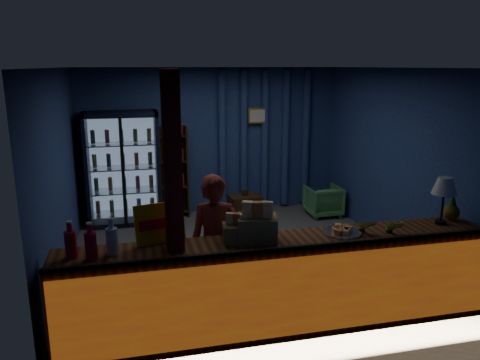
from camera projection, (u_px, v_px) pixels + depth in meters
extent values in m
plane|color=#515154|center=(238.00, 255.00, 6.65)|extent=(4.60, 4.60, 0.00)
plane|color=navy|center=(211.00, 141.00, 8.41)|extent=(4.60, 0.00, 4.60)
plane|color=navy|center=(293.00, 215.00, 4.26)|extent=(4.60, 0.00, 4.60)
plane|color=navy|center=(59.00, 175.00, 5.82)|extent=(0.00, 4.40, 4.40)
plane|color=navy|center=(391.00, 159.00, 6.85)|extent=(0.00, 4.40, 4.40)
plane|color=#472D19|center=(238.00, 68.00, 6.02)|extent=(4.60, 4.60, 0.00)
cube|color=brown|center=(281.00, 284.00, 4.74)|extent=(4.40, 0.55, 0.95)
cube|color=red|center=(290.00, 297.00, 4.46)|extent=(4.35, 0.02, 0.81)
cube|color=#362311|center=(291.00, 248.00, 4.36)|extent=(4.40, 0.04, 0.04)
cube|color=maroon|center=(174.00, 214.00, 4.30)|extent=(0.16, 0.16, 2.60)
cube|color=black|center=(123.00, 165.00, 8.08)|extent=(1.20, 0.06, 1.90)
cube|color=black|center=(88.00, 170.00, 7.69)|extent=(0.06, 0.60, 1.90)
cube|color=black|center=(158.00, 167.00, 7.95)|extent=(0.06, 0.60, 1.90)
cube|color=black|center=(120.00, 114.00, 7.60)|extent=(1.20, 0.60, 0.08)
cube|color=black|center=(126.00, 220.00, 8.04)|extent=(1.20, 0.60, 0.08)
cube|color=#99B2D8|center=(123.00, 166.00, 8.03)|extent=(1.08, 0.02, 1.74)
cube|color=white|center=(123.00, 172.00, 7.56)|extent=(1.12, 0.02, 1.78)
cube|color=black|center=(123.00, 172.00, 7.54)|extent=(0.05, 0.05, 1.80)
cube|color=silver|center=(126.00, 213.00, 8.01)|extent=(1.08, 0.48, 0.02)
cylinder|color=#B14419|center=(98.00, 207.00, 7.87)|extent=(0.07, 0.07, 0.22)
cylinder|color=#1B6E23|center=(112.00, 207.00, 7.92)|extent=(0.07, 0.07, 0.22)
cylinder|color=#A78A19|center=(126.00, 206.00, 7.98)|extent=(0.07, 0.07, 0.22)
cylinder|color=navy|center=(139.00, 205.00, 8.03)|extent=(0.07, 0.07, 0.22)
cylinder|color=maroon|center=(152.00, 204.00, 8.08)|extent=(0.07, 0.07, 0.22)
cube|color=silver|center=(125.00, 190.00, 7.91)|extent=(1.08, 0.48, 0.02)
cylinder|color=#1B6E23|center=(96.00, 185.00, 7.78)|extent=(0.07, 0.07, 0.22)
cylinder|color=#A78A19|center=(110.00, 184.00, 7.83)|extent=(0.07, 0.07, 0.22)
cylinder|color=navy|center=(124.00, 183.00, 7.88)|extent=(0.07, 0.07, 0.22)
cylinder|color=maroon|center=(138.00, 182.00, 7.93)|extent=(0.07, 0.07, 0.22)
cylinder|color=#B14419|center=(151.00, 181.00, 7.98)|extent=(0.07, 0.07, 0.22)
cube|color=silver|center=(123.00, 167.00, 7.82)|extent=(1.08, 0.48, 0.02)
cylinder|color=#A78A19|center=(95.00, 161.00, 7.68)|extent=(0.07, 0.07, 0.22)
cylinder|color=navy|center=(109.00, 160.00, 7.73)|extent=(0.07, 0.07, 0.22)
cylinder|color=maroon|center=(123.00, 160.00, 7.78)|extent=(0.07, 0.07, 0.22)
cylinder|color=#B14419|center=(136.00, 159.00, 7.83)|extent=(0.07, 0.07, 0.22)
cylinder|color=#1B6E23|center=(150.00, 159.00, 7.88)|extent=(0.07, 0.07, 0.22)
cube|color=silver|center=(122.00, 144.00, 7.72)|extent=(1.08, 0.48, 0.02)
cylinder|color=navy|center=(93.00, 137.00, 7.59)|extent=(0.07, 0.07, 0.22)
cylinder|color=maroon|center=(107.00, 136.00, 7.64)|extent=(0.07, 0.07, 0.22)
cylinder|color=#B14419|center=(121.00, 136.00, 7.69)|extent=(0.07, 0.07, 0.22)
cylinder|color=#1B6E23|center=(135.00, 135.00, 7.74)|extent=(0.07, 0.07, 0.22)
cylinder|color=#A78A19|center=(149.00, 135.00, 7.79)|extent=(0.07, 0.07, 0.22)
cube|color=#362311|center=(173.00, 171.00, 8.33)|extent=(0.50, 0.02, 1.60)
cube|color=#362311|center=(160.00, 173.00, 8.15)|extent=(0.03, 0.28, 1.60)
cube|color=#362311|center=(187.00, 172.00, 8.26)|extent=(0.03, 0.28, 1.60)
cube|color=#362311|center=(175.00, 210.00, 8.37)|extent=(0.46, 0.26, 0.02)
cube|color=#362311|center=(174.00, 186.00, 8.27)|extent=(0.46, 0.26, 0.02)
cube|color=#362311|center=(173.00, 161.00, 8.16)|extent=(0.46, 0.26, 0.02)
cube|color=#362311|center=(172.00, 136.00, 8.05)|extent=(0.46, 0.26, 0.02)
cylinder|color=navy|center=(222.00, 141.00, 8.40)|extent=(0.14, 0.14, 2.50)
cylinder|color=navy|center=(244.00, 141.00, 8.49)|extent=(0.14, 0.14, 2.50)
cylinder|color=navy|center=(265.00, 140.00, 8.58)|extent=(0.14, 0.14, 2.50)
cylinder|color=navy|center=(286.00, 139.00, 8.67)|extent=(0.14, 0.14, 2.50)
cylinder|color=navy|center=(306.00, 138.00, 8.76)|extent=(0.14, 0.14, 2.50)
cube|color=gold|center=(258.00, 116.00, 8.40)|extent=(0.36, 0.03, 0.28)
cube|color=silver|center=(258.00, 116.00, 8.38)|extent=(0.30, 0.01, 0.22)
imported|color=maroon|center=(216.00, 246.00, 4.96)|extent=(0.61, 0.45, 1.53)
imported|color=#51A255|center=(323.00, 201.00, 8.37)|extent=(0.58, 0.59, 0.54)
cube|color=#362311|center=(245.00, 209.00, 8.00)|extent=(0.56, 0.43, 0.48)
cylinder|color=#362311|center=(245.00, 193.00, 7.93)|extent=(0.10, 0.10, 0.10)
cube|color=yellow|center=(160.00, 223.00, 4.52)|extent=(0.50, 0.21, 0.39)
cube|color=red|center=(160.00, 224.00, 4.50)|extent=(0.41, 0.13, 0.10)
cylinder|color=red|center=(71.00, 245.00, 4.17)|extent=(0.11, 0.11, 0.25)
cylinder|color=red|center=(69.00, 226.00, 4.13)|extent=(0.05, 0.05, 0.10)
cylinder|color=white|center=(69.00, 222.00, 4.12)|extent=(0.05, 0.05, 0.02)
cylinder|color=red|center=(91.00, 246.00, 4.13)|extent=(0.11, 0.11, 0.25)
cylinder|color=red|center=(90.00, 228.00, 4.09)|extent=(0.05, 0.05, 0.10)
cylinder|color=white|center=(89.00, 223.00, 4.08)|extent=(0.05, 0.05, 0.02)
cylinder|color=silver|center=(112.00, 241.00, 4.25)|extent=(0.11, 0.11, 0.25)
cylinder|color=silver|center=(111.00, 223.00, 4.21)|extent=(0.05, 0.05, 0.10)
cylinder|color=white|center=(110.00, 219.00, 4.20)|extent=(0.05, 0.05, 0.02)
cube|color=olive|center=(257.00, 228.00, 4.59)|extent=(0.45, 0.40, 0.25)
cube|color=#F4A936|center=(248.00, 209.00, 4.54)|extent=(0.11, 0.09, 0.16)
cube|color=orange|center=(258.00, 209.00, 4.54)|extent=(0.11, 0.09, 0.16)
cube|color=#F4A936|center=(267.00, 209.00, 4.54)|extent=(0.11, 0.09, 0.16)
cube|color=olive|center=(237.00, 233.00, 4.56)|extent=(0.30, 0.26, 0.17)
cube|color=#F4A936|center=(230.00, 219.00, 4.52)|extent=(0.08, 0.06, 0.11)
cube|color=orange|center=(237.00, 219.00, 4.53)|extent=(0.08, 0.06, 0.11)
cube|color=#F4A936|center=(244.00, 219.00, 4.54)|extent=(0.08, 0.06, 0.11)
cylinder|color=silver|center=(342.00, 232.00, 4.80)|extent=(0.40, 0.40, 0.02)
cube|color=#F4A936|center=(349.00, 229.00, 4.81)|extent=(0.09, 0.06, 0.04)
cube|color=orange|center=(345.00, 227.00, 4.86)|extent=(0.10, 0.10, 0.04)
cube|color=#F4A936|center=(339.00, 227.00, 4.87)|extent=(0.06, 0.09, 0.04)
cube|color=orange|center=(335.00, 228.00, 4.83)|extent=(0.10, 0.10, 0.04)
cube|color=#F4A936|center=(335.00, 230.00, 4.78)|extent=(0.09, 0.06, 0.04)
cube|color=orange|center=(339.00, 232.00, 4.73)|extent=(0.10, 0.10, 0.04)
cube|color=#F4A936|center=(345.00, 232.00, 4.72)|extent=(0.06, 0.09, 0.04)
cube|color=orange|center=(349.00, 231.00, 4.75)|extent=(0.10, 0.10, 0.04)
cylinder|color=black|center=(441.00, 222.00, 5.08)|extent=(0.12, 0.12, 0.04)
cylinder|color=black|center=(442.00, 206.00, 5.04)|extent=(0.02, 0.02, 0.37)
cone|color=white|center=(445.00, 186.00, 4.99)|extent=(0.27, 0.27, 0.18)
sphere|color=olive|center=(451.00, 212.00, 5.19)|extent=(0.17, 0.17, 0.17)
cone|color=#285A1E|center=(453.00, 199.00, 5.15)|extent=(0.10, 0.10, 0.13)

